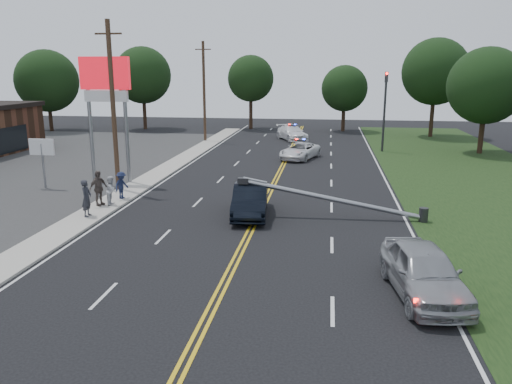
% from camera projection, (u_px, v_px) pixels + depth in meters
% --- Properties ---
extents(ground, '(120.00, 120.00, 0.00)m').
position_uv_depth(ground, '(227.00, 278.00, 17.70)').
color(ground, black).
rests_on(ground, ground).
extents(sidewalk, '(1.80, 70.00, 0.12)m').
position_uv_depth(sidewalk, '(118.00, 198.00, 28.47)').
color(sidewalk, '#A9A499').
rests_on(sidewalk, ground).
extents(centerline_yellow, '(0.36, 80.00, 0.00)m').
position_uv_depth(centerline_yellow, '(263.00, 205.00, 27.31)').
color(centerline_yellow, gold).
rests_on(centerline_yellow, ground).
extents(pylon_sign, '(3.20, 0.35, 8.00)m').
position_uv_depth(pylon_sign, '(106.00, 90.00, 31.19)').
color(pylon_sign, gray).
rests_on(pylon_sign, ground).
extents(small_sign, '(1.60, 0.14, 3.10)m').
position_uv_depth(small_sign, '(42.00, 151.00, 30.63)').
color(small_sign, gray).
rests_on(small_sign, ground).
extents(traffic_signal, '(0.28, 0.41, 7.05)m').
position_uv_depth(traffic_signal, '(385.00, 105.00, 44.38)').
color(traffic_signal, '#2D2D30').
rests_on(traffic_signal, ground).
extents(fallen_streetlight, '(9.36, 0.44, 1.91)m').
position_uv_depth(fallen_streetlight, '(342.00, 201.00, 24.59)').
color(fallen_streetlight, '#2D2D30').
rests_on(fallen_streetlight, ground).
extents(utility_pole_mid, '(1.60, 0.28, 10.00)m').
position_uv_depth(utility_pole_mid, '(113.00, 107.00, 29.31)').
color(utility_pole_mid, '#382619').
rests_on(utility_pole_mid, ground).
extents(utility_pole_far, '(1.60, 0.28, 10.00)m').
position_uv_depth(utility_pole_far, '(204.00, 92.00, 50.46)').
color(utility_pole_far, '#382619').
rests_on(utility_pole_far, ground).
extents(tree_4, '(7.34, 7.34, 9.62)m').
position_uv_depth(tree_4, '(47.00, 81.00, 59.38)').
color(tree_4, black).
rests_on(tree_4, ground).
extents(tree_5, '(6.90, 6.90, 10.04)m').
position_uv_depth(tree_5, '(143.00, 75.00, 61.11)').
color(tree_5, black).
rests_on(tree_5, ground).
extents(tree_6, '(5.67, 5.67, 9.03)m').
position_uv_depth(tree_6, '(251.00, 79.00, 61.44)').
color(tree_6, black).
rests_on(tree_6, ground).
extents(tree_7, '(5.44, 5.44, 7.81)m').
position_uv_depth(tree_7, '(344.00, 88.00, 59.29)').
color(tree_7, black).
rests_on(tree_7, ground).
extents(tree_8, '(7.17, 7.17, 10.61)m').
position_uv_depth(tree_8, '(435.00, 72.00, 53.78)').
color(tree_8, black).
rests_on(tree_8, ground).
extents(tree_9, '(6.58, 6.58, 9.18)m').
position_uv_depth(tree_9, '(486.00, 86.00, 42.91)').
color(tree_9, black).
rests_on(tree_9, ground).
extents(crashed_sedan, '(2.13, 4.90, 1.57)m').
position_uv_depth(crashed_sedan, '(250.00, 200.00, 25.15)').
color(crashed_sedan, black).
rests_on(crashed_sedan, ground).
extents(waiting_sedan, '(2.68, 5.16, 1.68)m').
position_uv_depth(waiting_sedan, '(424.00, 271.00, 16.14)').
color(waiting_sedan, '#999CA0').
rests_on(waiting_sedan, ground).
extents(emergency_a, '(3.60, 5.21, 1.32)m').
position_uv_depth(emergency_a, '(300.00, 151.00, 41.37)').
color(emergency_a, white).
rests_on(emergency_a, ground).
extents(emergency_b, '(4.09, 5.56, 1.50)m').
position_uv_depth(emergency_b, '(292.00, 133.00, 52.60)').
color(emergency_b, white).
rests_on(emergency_b, ground).
extents(bystander_a, '(0.47, 0.69, 1.84)m').
position_uv_depth(bystander_a, '(87.00, 198.00, 24.58)').
color(bystander_a, '#282930').
rests_on(bystander_a, sidewalk).
extents(bystander_b, '(0.70, 0.84, 1.56)m').
position_uv_depth(bystander_b, '(112.00, 190.00, 26.75)').
color(bystander_b, silver).
rests_on(bystander_b, sidewalk).
extents(bystander_c, '(0.84, 1.12, 1.54)m').
position_uv_depth(bystander_c, '(122.00, 185.00, 28.03)').
color(bystander_c, '#192140').
rests_on(bystander_c, sidewalk).
extents(bystander_d, '(0.89, 1.20, 1.89)m').
position_uv_depth(bystander_d, '(98.00, 188.00, 26.55)').
color(bystander_d, '#564B45').
rests_on(bystander_d, sidewalk).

